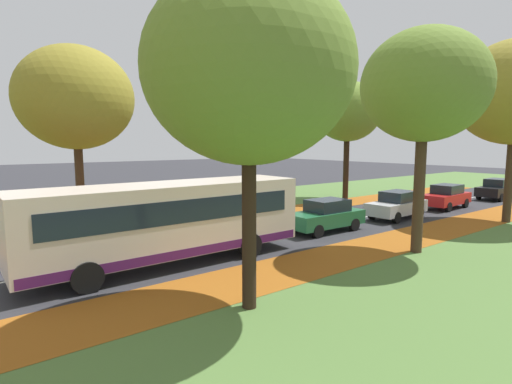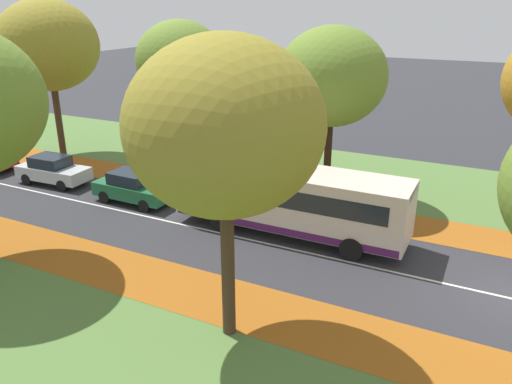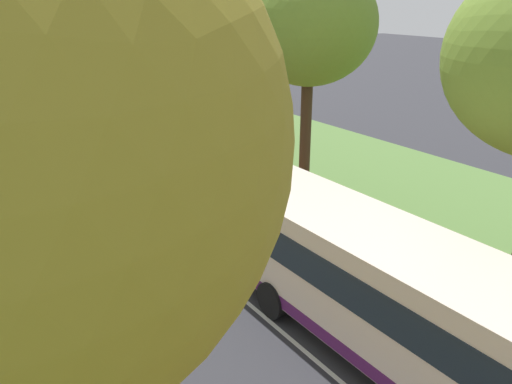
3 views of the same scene
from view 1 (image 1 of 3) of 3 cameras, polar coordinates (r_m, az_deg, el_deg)
name	(u,v)px [view 1 (image 1 of 3)]	position (r m, az deg, el deg)	size (l,w,h in m)	color
grass_verge_left	(239,203)	(29.63, -2.45, -1.59)	(12.00, 90.00, 0.01)	#517538
leaf_litter_left	(199,223)	(22.63, -8.18, -4.34)	(2.80, 60.00, 0.00)	#9E5619
leaf_litter_right	(319,261)	(15.52, 9.04, -9.69)	(2.80, 60.00, 0.00)	#9E5619
road_centre_line	(333,223)	(22.84, 11.01, -4.31)	(0.12, 80.00, 0.01)	silver
tree_left_near	(75,98)	(21.52, -24.40, 12.08)	(5.48, 5.48, 9.06)	#422D1E
tree_left_mid	(252,113)	(26.52, -0.64, 11.21)	(6.15, 6.15, 9.16)	#422D1E
tree_left_far	(348,112)	(32.42, 12.95, 11.09)	(5.15, 5.15, 9.19)	black
tree_right_near	(249,70)	(10.57, -1.04, 17.03)	(5.41, 5.41, 8.74)	black
tree_right_mid	(424,86)	(17.39, 22.91, 13.74)	(4.89, 4.89, 8.88)	#422D1E
bus	(168,218)	(14.98, -12.50, -3.71)	(2.70, 10.41, 2.98)	beige
car_green_lead	(326,216)	(20.42, 9.92, -3.33)	(1.84, 4.23, 1.62)	#1E6038
car_silver_following	(397,205)	(24.94, 19.50, -1.75)	(1.94, 4.28, 1.62)	#B7BABF
car_red_third_in_line	(446,196)	(30.12, 25.51, -0.58)	(1.94, 4.28, 1.62)	#B21919
car_black_fourth_in_line	(497,189)	(36.90, 31.17, 0.37)	(1.88, 4.25, 1.62)	black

